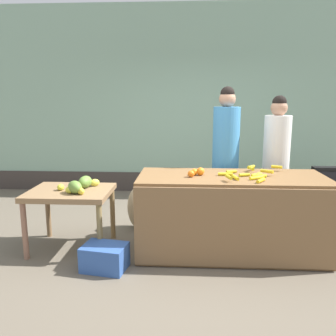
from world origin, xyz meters
TOP-DOWN VIEW (x-y plane):
  - ground_plane at (0.00, 0.00)m, footprint 24.00×24.00m
  - market_wall_back at (0.00, 2.72)m, footprint 8.28×0.23m
  - fruit_stall_counter at (0.42, -0.01)m, footprint 2.07×0.87m
  - side_table_wooden at (-1.41, 0.00)m, footprint 0.93×0.74m
  - banana_bunch_pile at (0.63, -0.02)m, footprint 0.77×0.69m
  - orange_pile at (0.03, -0.02)m, footprint 0.19×0.18m
  - mango_papaya_pile at (-1.30, -0.00)m, footprint 0.45×0.52m
  - vendor_woman_blue_shirt at (0.42, 0.67)m, footprint 0.34×0.34m
  - vendor_woman_white_shirt at (1.08, 0.74)m, footprint 0.34×0.34m
  - parked_motorcycle at (2.18, 1.57)m, footprint 1.60×0.18m
  - produce_crate at (-0.91, -0.50)m, footprint 0.49×0.39m
  - produce_sack at (-0.70, 0.65)m, footprint 0.46×0.45m

SIDE VIEW (x-z plane):
  - ground_plane at x=0.00m, z-range 0.00..0.00m
  - produce_crate at x=-0.91m, z-range 0.00..0.26m
  - produce_sack at x=-0.70m, z-range 0.00..0.60m
  - parked_motorcycle at x=2.18m, z-range -0.04..0.84m
  - fruit_stall_counter at x=0.42m, z-range 0.00..0.89m
  - side_table_wooden at x=-1.41m, z-range 0.26..0.96m
  - mango_papaya_pile at x=-1.30m, z-range 0.70..0.84m
  - vendor_woman_white_shirt at x=1.08m, z-range 0.01..1.78m
  - banana_bunch_pile at x=0.63m, z-range 0.89..0.96m
  - orange_pile at x=0.03m, z-range 0.89..0.98m
  - vendor_woman_blue_shirt at x=0.42m, z-range 0.01..1.90m
  - market_wall_back at x=0.00m, z-range -0.03..3.35m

